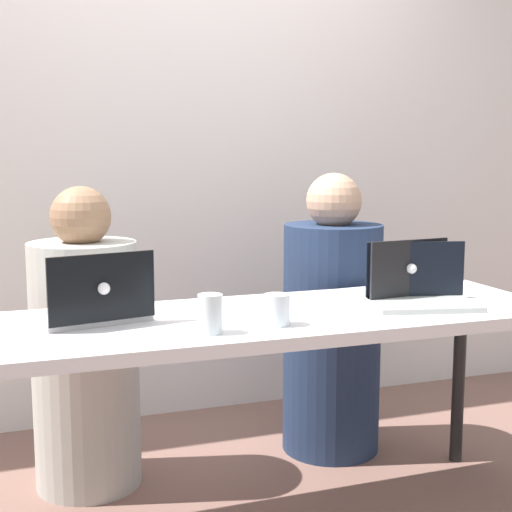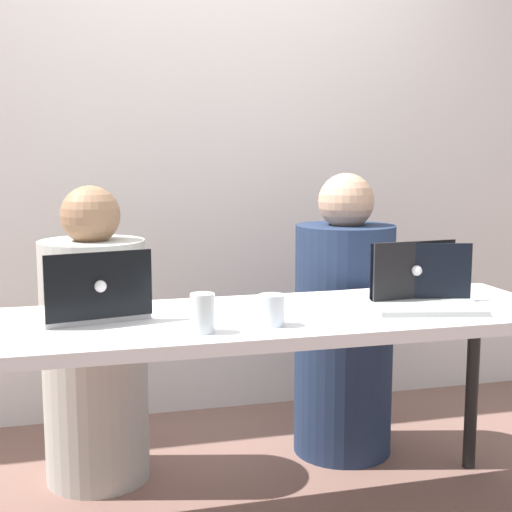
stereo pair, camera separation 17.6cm
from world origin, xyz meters
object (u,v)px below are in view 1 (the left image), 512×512
Objects in this scene: laptop_back_left at (95,307)px; water_glass_center at (277,312)px; person_on_left at (86,355)px; laptop_front_right at (421,292)px; laptop_back_right at (396,284)px; water_glass_left at (210,316)px; person_on_right at (332,329)px.

water_glass_center is at bearing 145.38° from laptop_back_left.
laptop_front_right is (1.06, -0.60, 0.28)m from person_on_left.
laptop_back_left is at bearing 157.11° from water_glass_center.
laptop_front_right is 1.07× the size of laptop_back_left.
laptop_back_right is 0.60m from water_glass_center.
water_glass_left is (0.30, -0.25, 0.00)m from laptop_back_left.
person_on_left is 0.84m from water_glass_left.
laptop_back_left is 1.06m from laptop_back_right.
laptop_front_right is 4.12× the size of water_glass_center.
laptop_back_left is 3.86× the size of water_glass_center.
person_on_left reaches higher than laptop_front_right.
water_glass_left reaches higher than water_glass_center.
laptop_back_left is at bearing 11.15° from person_on_right.
person_on_right is 0.66m from laptop_front_right.
laptop_back_left is (-1.07, 0.11, 0.00)m from laptop_front_right.
laptop_front_right is at bearing 10.31° from water_glass_center.
water_glass_center is 0.83× the size of water_glass_left.
person_on_right is 3.51× the size of laptop_back_right.
water_glass_left is at bearing -157.00° from laptop_front_right.
person_on_right is at bearing 53.78° from water_glass_center.
laptop_front_right is 1.16× the size of laptop_back_right.
laptop_back_right is at bearing 107.65° from laptop_front_right.
person_on_left is 3.40× the size of laptop_back_right.
water_glass_center is (-0.55, -0.25, -0.01)m from laptop_back_right.
water_glass_left is at bearing 111.06° from person_on_left.
water_glass_left is at bearing 128.63° from laptop_back_left.
laptop_back_right is 0.82m from water_glass_left.
person_on_left is at bearing 111.15° from water_glass_left.
laptop_front_right is 3.41× the size of water_glass_left.
person_on_left reaches higher than water_glass_left.
water_glass_left is (-0.78, -0.13, 0.00)m from laptop_front_right.
water_glass_left is at bearing 14.50° from laptop_back_right.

